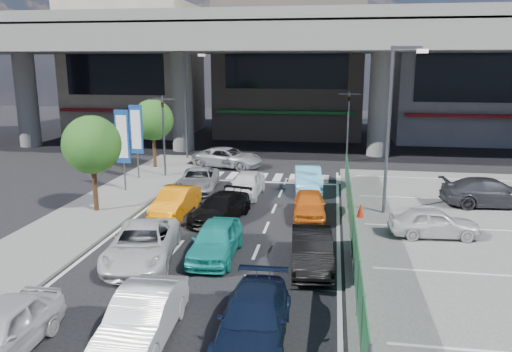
% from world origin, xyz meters
% --- Properties ---
extents(ground, '(120.00, 120.00, 0.00)m').
position_xyz_m(ground, '(0.00, 0.00, 0.00)').
color(ground, black).
rests_on(ground, ground).
extents(parking_lot, '(12.00, 28.00, 0.06)m').
position_xyz_m(parking_lot, '(11.00, 2.00, 0.03)').
color(parking_lot, '#5B5B58').
rests_on(parking_lot, ground).
extents(sidewalk_left, '(4.00, 30.00, 0.12)m').
position_xyz_m(sidewalk_left, '(-7.00, 4.00, 0.06)').
color(sidewalk_left, '#5B5B58').
rests_on(sidewalk_left, ground).
extents(fence_run, '(0.16, 22.00, 1.80)m').
position_xyz_m(fence_run, '(5.30, 1.00, 0.90)').
color(fence_run, '#1D552F').
rests_on(fence_run, ground).
extents(expressway, '(64.00, 14.00, 10.75)m').
position_xyz_m(expressway, '(0.00, 22.00, 8.76)').
color(expressway, slate).
rests_on(expressway, ground).
extents(building_west, '(12.00, 10.90, 13.00)m').
position_xyz_m(building_west, '(-16.00, 31.97, 6.49)').
color(building_west, gray).
rests_on(building_west, ground).
extents(building_center, '(14.00, 10.90, 15.00)m').
position_xyz_m(building_center, '(0.00, 32.97, 7.49)').
color(building_center, gray).
rests_on(building_center, ground).
extents(building_east, '(12.00, 10.90, 12.00)m').
position_xyz_m(building_east, '(16.00, 31.97, 5.99)').
color(building_east, slate).
rests_on(building_east, ground).
extents(traffic_light_left, '(1.60, 1.24, 5.20)m').
position_xyz_m(traffic_light_left, '(-6.20, 12.00, 3.94)').
color(traffic_light_left, '#595B60').
rests_on(traffic_light_left, ground).
extents(traffic_light_right, '(1.60, 1.24, 5.20)m').
position_xyz_m(traffic_light_right, '(5.50, 19.00, 3.94)').
color(traffic_light_right, '#595B60').
rests_on(traffic_light_right, ground).
extents(street_lamp_right, '(1.65, 0.22, 8.00)m').
position_xyz_m(street_lamp_right, '(7.17, 6.00, 4.77)').
color(street_lamp_right, '#595B60').
rests_on(street_lamp_right, ground).
extents(street_lamp_left, '(1.65, 0.22, 8.00)m').
position_xyz_m(street_lamp_left, '(-6.33, 18.00, 4.77)').
color(street_lamp_left, '#595B60').
rests_on(street_lamp_left, ground).
extents(signboard_near, '(0.80, 0.14, 4.70)m').
position_xyz_m(signboard_near, '(-7.20, 7.99, 3.06)').
color(signboard_near, '#595B60').
rests_on(signboard_near, ground).
extents(signboard_far, '(0.80, 0.14, 4.70)m').
position_xyz_m(signboard_far, '(-7.60, 10.99, 3.06)').
color(signboard_far, '#595B60').
rests_on(signboard_far, ground).
extents(tree_near, '(2.80, 2.80, 4.80)m').
position_xyz_m(tree_near, '(-7.00, 4.00, 3.39)').
color(tree_near, '#382314').
rests_on(tree_near, ground).
extents(tree_far, '(2.80, 2.80, 4.80)m').
position_xyz_m(tree_far, '(-7.80, 14.50, 3.39)').
color(tree_far, '#382314').
rests_on(tree_far, ground).
extents(hatch_white_back_mid, '(1.62, 4.24, 1.38)m').
position_xyz_m(hatch_white_back_mid, '(-0.39, -6.75, 0.69)').
color(hatch_white_back_mid, silver).
rests_on(hatch_white_back_mid, ground).
extents(minivan_navy_back, '(1.87, 4.44, 1.28)m').
position_xyz_m(minivan_navy_back, '(2.52, -6.31, 0.64)').
color(minivan_navy_back, black).
rests_on(minivan_navy_back, ground).
extents(sedan_white_mid_left, '(3.09, 5.28, 1.38)m').
position_xyz_m(sedan_white_mid_left, '(-2.43, -1.59, 0.69)').
color(sedan_white_mid_left, silver).
rests_on(sedan_white_mid_left, ground).
extents(taxi_teal_mid, '(1.68, 4.07, 1.38)m').
position_xyz_m(taxi_teal_mid, '(0.17, -0.74, 0.69)').
color(taxi_teal_mid, teal).
rests_on(taxi_teal_mid, ground).
extents(hatch_black_mid_right, '(1.76, 4.21, 1.35)m').
position_xyz_m(hatch_black_mid_right, '(3.81, -1.16, 0.68)').
color(hatch_black_mid_right, black).
rests_on(hatch_black_mid_right, ground).
extents(taxi_orange_left, '(1.54, 4.04, 1.31)m').
position_xyz_m(taxi_orange_left, '(-3.03, 4.31, 0.66)').
color(taxi_orange_left, orange).
rests_on(taxi_orange_left, ground).
extents(sedan_black_mid, '(2.70, 4.52, 1.23)m').
position_xyz_m(sedan_black_mid, '(-0.67, 3.72, 0.61)').
color(sedan_black_mid, black).
rests_on(sedan_black_mid, ground).
extents(taxi_orange_right, '(1.73, 3.81, 1.27)m').
position_xyz_m(taxi_orange_right, '(3.42, 4.82, 0.64)').
color(taxi_orange_right, orange).
rests_on(taxi_orange_right, ground).
extents(wagon_silver_front_left, '(2.64, 4.76, 1.26)m').
position_xyz_m(wagon_silver_front_left, '(-3.17, 8.98, 0.63)').
color(wagon_silver_front_left, '#9D9FA4').
rests_on(wagon_silver_front_left, ground).
extents(sedan_white_front_mid, '(1.76, 4.08, 1.37)m').
position_xyz_m(sedan_white_front_mid, '(-0.20, 8.21, 0.69)').
color(sedan_white_front_mid, white).
rests_on(sedan_white_front_mid, ground).
extents(kei_truck_front_right, '(1.88, 4.31, 1.38)m').
position_xyz_m(kei_truck_front_right, '(3.08, 9.99, 0.69)').
color(kei_truck_front_right, '#60BFE3').
rests_on(kei_truck_front_right, ground).
extents(crossing_wagon_silver, '(5.33, 3.35, 1.37)m').
position_xyz_m(crossing_wagon_silver, '(-2.85, 15.71, 0.69)').
color(crossing_wagon_silver, '#A3A6AA').
rests_on(crossing_wagon_silver, ground).
extents(parked_sedan_white, '(3.77, 1.74, 1.25)m').
position_xyz_m(parked_sedan_white, '(8.74, 2.75, 0.69)').
color(parked_sedan_white, silver).
rests_on(parked_sedan_white, parking_lot).
extents(parked_sedan_dgrey, '(5.09, 2.40, 1.43)m').
position_xyz_m(parked_sedan_dgrey, '(12.50, 7.97, 0.78)').
color(parked_sedan_dgrey, '#2D2E33').
rests_on(parked_sedan_dgrey, parking_lot).
extents(traffic_cone, '(0.42, 0.42, 0.68)m').
position_xyz_m(traffic_cone, '(5.84, 5.08, 0.40)').
color(traffic_cone, red).
rests_on(traffic_cone, parking_lot).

